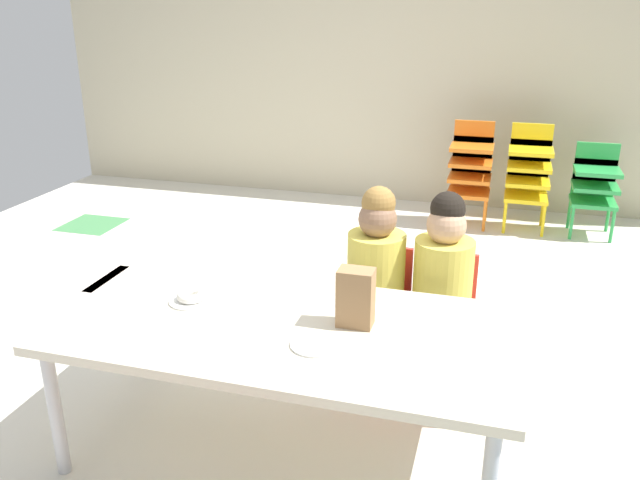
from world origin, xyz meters
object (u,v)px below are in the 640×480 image
(kid_chair_orange_stack, at_px, (471,167))
(paper_plate_near_edge, at_px, (192,300))
(kid_chair_green_stack, at_px, (595,183))
(donut_powdered_on_plate, at_px, (191,296))
(paper_bag_brown, at_px, (356,298))
(paper_plate_center_table, at_px, (316,344))
(craft_table, at_px, (285,335))
(seated_child_near_camera, at_px, (376,266))
(seated_child_middle_seat, at_px, (443,273))
(kid_chair_yellow_stack, at_px, (529,171))

(kid_chair_orange_stack, xyz_separation_m, paper_plate_near_edge, (-0.89, -2.96, 0.10))
(kid_chair_green_stack, bearing_deg, donut_powdered_on_plate, -121.33)
(paper_bag_brown, distance_m, paper_plate_center_table, 0.24)
(kid_chair_orange_stack, distance_m, paper_plate_near_edge, 3.10)
(paper_bag_brown, bearing_deg, paper_plate_center_table, -117.10)
(craft_table, distance_m, paper_plate_near_edge, 0.43)
(seated_child_near_camera, bearing_deg, kid_chair_orange_stack, 83.75)
(donut_powdered_on_plate, bearing_deg, paper_plate_near_edge, 0.00)
(craft_table, distance_m, donut_powdered_on_plate, 0.43)
(kid_chair_orange_stack, bearing_deg, donut_powdered_on_plate, -106.80)
(kid_chair_orange_stack, bearing_deg, kid_chair_green_stack, -0.03)
(paper_plate_near_edge, bearing_deg, paper_bag_brown, -0.94)
(paper_bag_brown, xyz_separation_m, paper_plate_center_table, (-0.10, -0.19, -0.11))
(kid_chair_orange_stack, distance_m, donut_powdered_on_plate, 3.10)
(paper_plate_center_table, xyz_separation_m, donut_powdered_on_plate, (-0.57, 0.20, 0.02))
(paper_plate_center_table, bearing_deg, kid_chair_orange_stack, 84.19)
(kid_chair_green_stack, relative_size, paper_bag_brown, 3.09)
(craft_table, bearing_deg, seated_child_middle_seat, 51.72)
(paper_plate_near_edge, xyz_separation_m, paper_plate_center_table, (0.57, -0.20, 0.00))
(paper_plate_center_table, bearing_deg, paper_bag_brown, 62.90)
(kid_chair_yellow_stack, relative_size, kid_chair_green_stack, 1.18)
(seated_child_near_camera, distance_m, kid_chair_green_stack, 2.67)
(craft_table, xyz_separation_m, paper_plate_near_edge, (-0.42, 0.08, 0.05))
(seated_child_middle_seat, relative_size, kid_chair_yellow_stack, 1.15)
(craft_table, distance_m, seated_child_middle_seat, 0.83)
(kid_chair_orange_stack, bearing_deg, paper_plate_center_table, -95.81)
(seated_child_near_camera, bearing_deg, kid_chair_green_stack, 63.95)
(paper_bag_brown, relative_size, paper_plate_center_table, 1.22)
(kid_chair_yellow_stack, height_order, donut_powdered_on_plate, kid_chair_yellow_stack)
(seated_child_near_camera, height_order, paper_bag_brown, seated_child_near_camera)
(paper_plate_near_edge, bearing_deg, craft_table, -10.97)
(seated_child_near_camera, xyz_separation_m, kid_chair_green_stack, (1.17, 2.40, -0.16))
(paper_plate_near_edge, relative_size, donut_powdered_on_plate, 1.55)
(seated_child_middle_seat, distance_m, donut_powdered_on_plate, 1.09)
(craft_table, bearing_deg, paper_bag_brown, 15.74)
(seated_child_near_camera, height_order, kid_chair_orange_stack, seated_child_near_camera)
(seated_child_near_camera, relative_size, paper_bag_brown, 4.17)
(paper_plate_center_table, relative_size, donut_powdered_on_plate, 1.55)
(paper_bag_brown, bearing_deg, seated_child_near_camera, 93.64)
(paper_plate_center_table, bearing_deg, paper_plate_near_edge, 160.85)
(seated_child_middle_seat, height_order, kid_chair_yellow_stack, seated_child_middle_seat)
(kid_chair_yellow_stack, xyz_separation_m, kid_chair_green_stack, (0.48, -0.00, -0.06))
(craft_table, relative_size, donut_powdered_on_plate, 14.62)
(paper_plate_near_edge, bearing_deg, seated_child_middle_seat, 31.32)
(kid_chair_green_stack, height_order, paper_plate_near_edge, kid_chair_green_stack)
(paper_plate_center_table, height_order, donut_powdered_on_plate, donut_powdered_on_plate)
(paper_plate_center_table, bearing_deg, seated_child_near_camera, 85.55)
(kid_chair_green_stack, distance_m, paper_plate_center_table, 3.40)
(kid_chair_orange_stack, height_order, kid_chair_green_stack, kid_chair_orange_stack)
(seated_child_near_camera, distance_m, kid_chair_orange_stack, 2.41)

